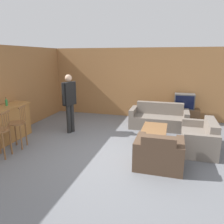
{
  "coord_description": "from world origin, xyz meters",
  "views": [
    {
      "loc": [
        1.41,
        -4.57,
        2.29
      ],
      "look_at": [
        -0.14,
        0.84,
        0.85
      ],
      "focal_mm": 35.0,
      "sensor_mm": 36.0,
      "label": 1
    }
  ],
  "objects_px": {
    "bar_chair_near": "(1,133)",
    "couch_far": "(159,119)",
    "bar_chair_mid": "(18,126)",
    "coffee_table": "(154,130)",
    "armchair_near": "(159,155)",
    "tv_unit": "(183,116)",
    "person_by_window": "(69,100)",
    "tv": "(184,101)",
    "bottle": "(6,102)",
    "loveseat_right": "(200,139)"
  },
  "relations": [
    {
      "from": "tv_unit",
      "to": "tv",
      "type": "bearing_deg",
      "value": -90.0
    },
    {
      "from": "tv",
      "to": "tv_unit",
      "type": "bearing_deg",
      "value": 90.0
    },
    {
      "from": "tv",
      "to": "person_by_window",
      "type": "xyz_separation_m",
      "value": [
        -3.38,
        -2.0,
        0.24
      ]
    },
    {
      "from": "bar_chair_near",
      "to": "tv_unit",
      "type": "distance_m",
      "value": 5.76
    },
    {
      "from": "tv_unit",
      "to": "bottle",
      "type": "bearing_deg",
      "value": -147.47
    },
    {
      "from": "bar_chair_near",
      "to": "coffee_table",
      "type": "distance_m",
      "value": 3.82
    },
    {
      "from": "armchair_near",
      "to": "loveseat_right",
      "type": "xyz_separation_m",
      "value": [
        0.93,
        1.21,
        -0.0
      ]
    },
    {
      "from": "couch_far",
      "to": "person_by_window",
      "type": "xyz_separation_m",
      "value": [
        -2.59,
        -1.2,
        0.72
      ]
    },
    {
      "from": "bar_chair_mid",
      "to": "bottle",
      "type": "bearing_deg",
      "value": 147.37
    },
    {
      "from": "armchair_near",
      "to": "couch_far",
      "type": "bearing_deg",
      "value": 94.11
    },
    {
      "from": "loveseat_right",
      "to": "person_by_window",
      "type": "distance_m",
      "value": 3.79
    },
    {
      "from": "bar_chair_near",
      "to": "bottle",
      "type": "distance_m",
      "value": 1.27
    },
    {
      "from": "loveseat_right",
      "to": "tv_unit",
      "type": "relative_size",
      "value": 1.32
    },
    {
      "from": "bar_chair_mid",
      "to": "tv_unit",
      "type": "relative_size",
      "value": 1.03
    },
    {
      "from": "armchair_near",
      "to": "tv",
      "type": "distance_m",
      "value": 3.6
    },
    {
      "from": "bar_chair_mid",
      "to": "tv_unit",
      "type": "xyz_separation_m",
      "value": [
        4.12,
        3.43,
        -0.32
      ]
    },
    {
      "from": "armchair_near",
      "to": "loveseat_right",
      "type": "distance_m",
      "value": 1.53
    },
    {
      "from": "bar_chair_near",
      "to": "bottle",
      "type": "bearing_deg",
      "value": 122.67
    },
    {
      "from": "bar_chair_near",
      "to": "bar_chair_mid",
      "type": "bearing_deg",
      "value": 90.01
    },
    {
      "from": "coffee_table",
      "to": "tv_unit",
      "type": "xyz_separation_m",
      "value": [
        0.81,
        2.11,
        -0.1
      ]
    },
    {
      "from": "couch_far",
      "to": "bottle",
      "type": "relative_size",
      "value": 8.18
    },
    {
      "from": "couch_far",
      "to": "armchair_near",
      "type": "relative_size",
      "value": 1.86
    },
    {
      "from": "coffee_table",
      "to": "tv",
      "type": "relative_size",
      "value": 1.55
    },
    {
      "from": "person_by_window",
      "to": "bar_chair_mid",
      "type": "bearing_deg",
      "value": -117.67
    },
    {
      "from": "coffee_table",
      "to": "tv_unit",
      "type": "height_order",
      "value": "tv_unit"
    },
    {
      "from": "armchair_near",
      "to": "tv_unit",
      "type": "relative_size",
      "value": 0.93
    },
    {
      "from": "bar_chair_mid",
      "to": "bar_chair_near",
      "type": "bearing_deg",
      "value": -89.99
    },
    {
      "from": "bottle",
      "to": "person_by_window",
      "type": "height_order",
      "value": "person_by_window"
    },
    {
      "from": "loveseat_right",
      "to": "person_by_window",
      "type": "relative_size",
      "value": 0.79
    },
    {
      "from": "armchair_near",
      "to": "tv_unit",
      "type": "bearing_deg",
      "value": 80.46
    },
    {
      "from": "loveseat_right",
      "to": "bottle",
      "type": "bearing_deg",
      "value": -171.96
    },
    {
      "from": "bar_chair_near",
      "to": "couch_far",
      "type": "height_order",
      "value": "bar_chair_near"
    },
    {
      "from": "bar_chair_near",
      "to": "armchair_near",
      "type": "relative_size",
      "value": 1.1
    },
    {
      "from": "armchair_near",
      "to": "tv_unit",
      "type": "xyz_separation_m",
      "value": [
        0.59,
        3.53,
        -0.04
      ]
    },
    {
      "from": "couch_far",
      "to": "tv",
      "type": "bearing_deg",
      "value": 45.66
    },
    {
      "from": "coffee_table",
      "to": "person_by_window",
      "type": "distance_m",
      "value": 2.65
    },
    {
      "from": "bar_chair_mid",
      "to": "armchair_near",
      "type": "xyz_separation_m",
      "value": [
        3.53,
        -0.09,
        -0.29
      ]
    },
    {
      "from": "couch_far",
      "to": "bottle",
      "type": "xyz_separation_m",
      "value": [
        -3.96,
        -2.22,
        0.79
      ]
    },
    {
      "from": "couch_far",
      "to": "bottle",
      "type": "bearing_deg",
      "value": -150.74
    },
    {
      "from": "bar_chair_near",
      "to": "loveseat_right",
      "type": "relative_size",
      "value": 0.78
    },
    {
      "from": "bar_chair_near",
      "to": "couch_far",
      "type": "xyz_separation_m",
      "value": [
        3.34,
        3.2,
        -0.29
      ]
    },
    {
      "from": "bottle",
      "to": "coffee_table",
      "type": "bearing_deg",
      "value": 13.17
    },
    {
      "from": "bar_chair_mid",
      "to": "coffee_table",
      "type": "bearing_deg",
      "value": 21.79
    },
    {
      "from": "loveseat_right",
      "to": "tv_unit",
      "type": "xyz_separation_m",
      "value": [
        -0.33,
        2.31,
        -0.03
      ]
    },
    {
      "from": "loveseat_right",
      "to": "coffee_table",
      "type": "xyz_separation_m",
      "value": [
        -1.15,
        0.2,
        0.06
      ]
    },
    {
      "from": "tv_unit",
      "to": "person_by_window",
      "type": "bearing_deg",
      "value": -149.29
    },
    {
      "from": "loveseat_right",
      "to": "person_by_window",
      "type": "xyz_separation_m",
      "value": [
        -3.71,
        0.31,
        0.72
      ]
    },
    {
      "from": "couch_far",
      "to": "person_by_window",
      "type": "height_order",
      "value": "person_by_window"
    },
    {
      "from": "armchair_near",
      "to": "tv",
      "type": "relative_size",
      "value": 1.48
    },
    {
      "from": "bar_chair_mid",
      "to": "coffee_table",
      "type": "xyz_separation_m",
      "value": [
        3.31,
        1.32,
        -0.23
      ]
    }
  ]
}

